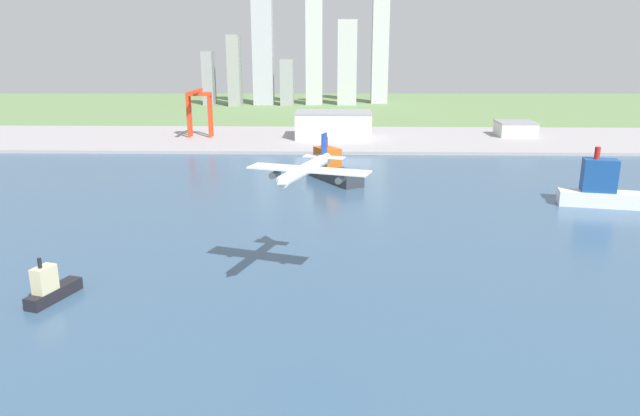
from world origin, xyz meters
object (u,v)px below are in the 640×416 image
at_px(ferry_boat, 603,189).
at_px(warehouse_main, 333,125).
at_px(airplane_landing, 306,169).
at_px(warehouse_annex, 515,129).
at_px(container_barge, 332,169).
at_px(port_crane_red, 199,103).
at_px(tugboat_small, 50,288).

relative_size(ferry_boat, warehouse_main, 0.71).
height_order(airplane_landing, warehouse_annex, airplane_landing).
height_order(airplane_landing, ferry_boat, airplane_landing).
relative_size(warehouse_main, warehouse_annex, 2.01).
height_order(ferry_boat, warehouse_annex, ferry_boat).
height_order(ferry_boat, container_barge, ferry_boat).
bearing_deg(ferry_boat, warehouse_main, 122.85).
bearing_deg(airplane_landing, warehouse_annex, 63.62).
distance_m(ferry_boat, port_crane_red, 328.68).
bearing_deg(airplane_landing, port_crane_red, 108.49).
xyz_separation_m(container_barge, warehouse_main, (0.18, 155.02, 6.60)).
xyz_separation_m(container_barge, port_crane_red, (-114.49, 153.92, 24.24)).
bearing_deg(warehouse_annex, ferry_boat, -95.68).
height_order(warehouse_main, warehouse_annex, warehouse_main).
bearing_deg(tugboat_small, warehouse_main, 75.09).
bearing_deg(warehouse_main, warehouse_annex, 5.17).
bearing_deg(warehouse_annex, warehouse_main, -174.83).
xyz_separation_m(ferry_boat, warehouse_annex, (22.47, 226.07, -0.06)).
distance_m(airplane_landing, warehouse_main, 322.83).
relative_size(container_barge, warehouse_annex, 1.48).
distance_m(airplane_landing, ferry_boat, 184.14).
bearing_deg(container_barge, airplane_landing, -92.52).
bearing_deg(container_barge, tugboat_small, -116.47).
height_order(airplane_landing, tugboat_small, airplane_landing).
distance_m(ferry_boat, warehouse_main, 252.02).
xyz_separation_m(ferry_boat, warehouse_main, (-136.69, 211.67, 4.78)).
relative_size(airplane_landing, tugboat_small, 2.04).
bearing_deg(port_crane_red, container_barge, -53.36).
xyz_separation_m(ferry_boat, port_crane_red, (-251.37, 210.57, 22.42)).
distance_m(warehouse_main, warehouse_annex, 159.89).
bearing_deg(airplane_landing, warehouse_main, 88.66).
distance_m(port_crane_red, warehouse_main, 116.03).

